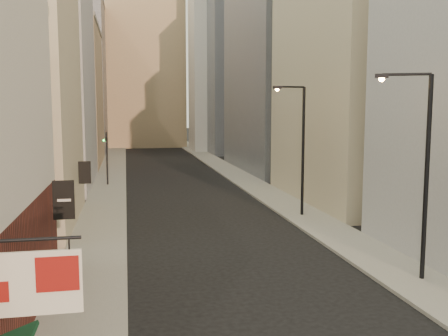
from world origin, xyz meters
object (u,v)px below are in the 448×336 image
traffic_light_left (107,149)px  clock_tower (145,53)px  white_tower (215,39)px  streetlamp_near (421,165)px  streetlamp_mid (300,143)px

traffic_light_left → clock_tower: bearing=-114.8°
traffic_light_left → white_tower: bearing=-132.7°
white_tower → traffic_light_left: white_tower is taller
streetlamp_near → streetlamp_mid: size_ratio=1.00×
clock_tower → streetlamp_near: bearing=-84.5°
clock_tower → streetlamp_near: (7.65, -79.59, -12.81)m
streetlamp_mid → white_tower: bearing=79.0°
streetlamp_near → traffic_light_left: size_ratio=1.69×
streetlamp_near → streetlamp_mid: bearing=115.9°
streetlamp_mid → traffic_light_left: bearing=121.8°
streetlamp_near → traffic_light_left: 31.55m
streetlamp_near → clock_tower: bearing=118.8°
clock_tower → traffic_light_left: size_ratio=8.98×
clock_tower → streetlamp_mid: size_ratio=5.30×
streetlamp_mid → streetlamp_near: bearing=-94.2°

